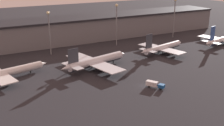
% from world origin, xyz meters
% --- Properties ---
extents(ground, '(600.00, 600.00, 0.00)m').
position_xyz_m(ground, '(0.00, 0.00, 0.00)').
color(ground, '#26262B').
extents(terminal_building, '(241.95, 26.77, 16.46)m').
position_xyz_m(terminal_building, '(0.00, 90.42, 8.27)').
color(terminal_building, slate).
rests_on(terminal_building, ground).
extents(airplane_1, '(44.68, 27.53, 12.65)m').
position_xyz_m(airplane_1, '(-52.91, 36.51, 3.09)').
color(airplane_1, white).
rests_on(airplane_1, ground).
extents(airplane_2, '(40.64, 38.94, 12.81)m').
position_xyz_m(airplane_2, '(-8.54, 30.88, 3.63)').
color(airplane_2, silver).
rests_on(airplane_2, ground).
extents(airplane_3, '(37.42, 31.51, 13.37)m').
position_xyz_m(airplane_3, '(38.45, 36.76, 3.26)').
color(airplane_3, silver).
rests_on(airplane_3, ground).
extents(airplane_4, '(45.34, 35.04, 13.86)m').
position_xyz_m(airplane_4, '(88.87, 34.55, 3.09)').
color(airplane_4, white).
rests_on(airplane_4, ground).
extents(service_vehicle_3, '(6.09, 7.94, 2.72)m').
position_xyz_m(service_vehicle_3, '(2.78, -3.53, 1.58)').
color(service_vehicle_3, '#195199').
rests_on(service_vehicle_3, ground).
extents(lamp_post_1, '(1.80, 1.80, 25.44)m').
position_xyz_m(lamp_post_1, '(-21.33, 65.44, 16.14)').
color(lamp_post_1, slate).
rests_on(lamp_post_1, ground).
extents(lamp_post_2, '(1.80, 1.80, 27.04)m').
position_xyz_m(lamp_post_2, '(23.08, 65.44, 17.02)').
color(lamp_post_2, slate).
rests_on(lamp_post_2, ground).
extents(lamp_post_3, '(1.80, 1.80, 28.07)m').
position_xyz_m(lamp_post_3, '(71.04, 65.44, 17.58)').
color(lamp_post_3, slate).
rests_on(lamp_post_3, ground).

